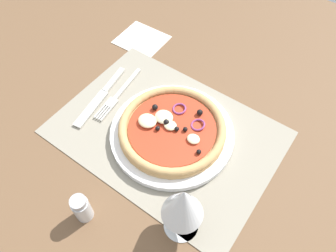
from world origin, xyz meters
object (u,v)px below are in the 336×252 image
at_px(plate, 172,133).
at_px(fork, 117,96).
at_px(pizza, 172,128).
at_px(pepper_shaker, 82,208).
at_px(knife, 101,96).
at_px(wine_glass, 183,205).
at_px(napkin, 142,39).

bearing_deg(plate, fork, -4.54).
bearing_deg(pizza, pepper_shaker, 83.22).
bearing_deg(plate, pizza, -16.10).
distance_m(fork, knife, 0.04).
distance_m(fork, pepper_shaker, 0.29).
xyz_separation_m(pizza, wine_glass, (-0.13, 0.15, 0.07)).
height_order(plate, wine_glass, wine_glass).
bearing_deg(knife, wine_glass, 57.21).
bearing_deg(fork, pizza, 78.18).
height_order(plate, pizza, pizza).
relative_size(fork, knife, 0.90).
height_order(fork, knife, knife).
height_order(wine_glass, pepper_shaker, wine_glass).
bearing_deg(plate, knife, 3.20).
bearing_deg(pepper_shaker, wine_glass, -150.62).
distance_m(plate, wine_glass, 0.22).
height_order(pizza, napkin, pizza).
relative_size(knife, napkin, 1.58).
bearing_deg(pizza, napkin, -39.90).
bearing_deg(plate, napkin, -39.85).
bearing_deg(plate, pepper_shaker, 83.06).
xyz_separation_m(fork, napkin, (0.08, -0.20, -0.00)).
bearing_deg(fork, plate, 78.14).
relative_size(wine_glass, pepper_shaker, 2.22).
bearing_deg(pizza, fork, -4.49).
height_order(pizza, knife, pizza).
bearing_deg(fork, pepper_shaker, 21.83).
bearing_deg(knife, fork, 119.42).
bearing_deg(fork, wine_glass, 53.68).
distance_m(fork, napkin, 0.22).
relative_size(plate, napkin, 2.11).
bearing_deg(pepper_shaker, napkin, -63.55).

